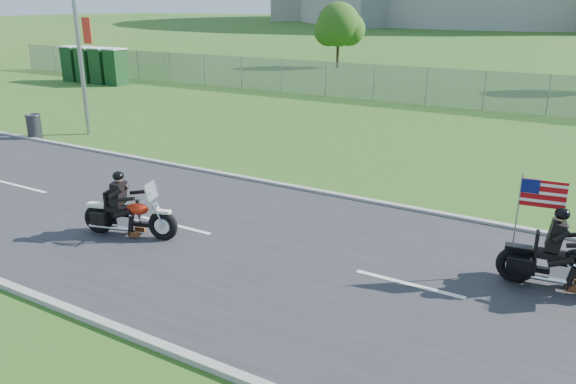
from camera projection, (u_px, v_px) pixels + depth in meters
The scene contains 13 objects.
ground at pixel (241, 244), 12.89m from camera, with size 420.00×420.00×0.00m, color #25591C.
road at pixel (241, 243), 12.88m from camera, with size 120.00×8.00×0.04m, color #28282B.
curb_north at pixel (322, 193), 16.18m from camera, with size 120.00×0.18×0.12m, color #9E9B93.
curb_south at pixel (104, 324), 9.57m from camera, with size 120.00×0.18×0.12m, color #9E9B93.
fence at pixel (374, 82), 31.28m from camera, with size 60.00×0.03×2.00m, color gray.
porta_toilet_a at pixel (116, 68), 36.97m from camera, with size 1.10×1.10×2.30m, color #123916.
porta_toilet_b at pixel (101, 66), 37.65m from camera, with size 1.10×1.10×2.30m, color #123916.
porta_toilet_c at pixel (87, 65), 38.32m from camera, with size 1.10×1.10×2.30m, color #123916.
porta_toilet_d at pixel (73, 64), 39.00m from camera, with size 1.10×1.10×2.30m, color #123916.
tree_fence_mid at pixel (339, 27), 46.30m from camera, with size 3.96×3.69×5.30m.
motorcycle_lead at pixel (128, 217), 13.10m from camera, with size 2.35×1.02×1.62m.
motorcycle_follow at pixel (566, 264), 10.61m from camera, with size 2.49×0.91×2.08m.
trash_can at pixel (34, 127), 22.58m from camera, with size 0.56×0.56×0.97m, color #353439.
Camera 1 is at (6.94, -9.63, 5.27)m, focal length 35.00 mm.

